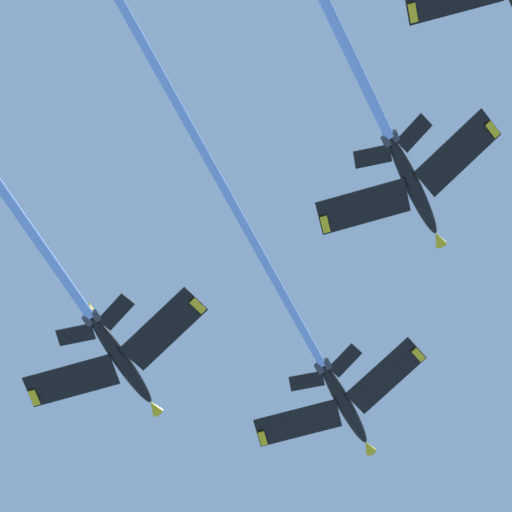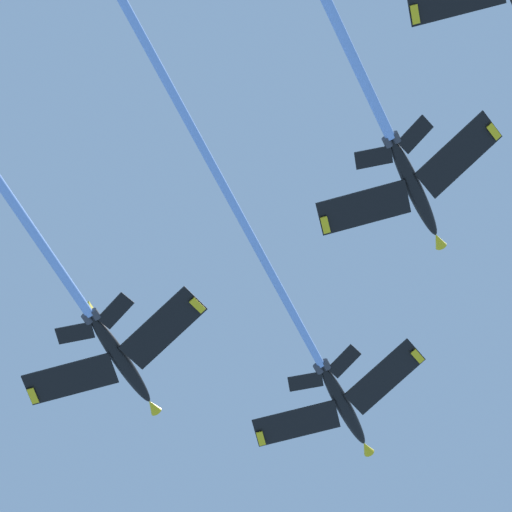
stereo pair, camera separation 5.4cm
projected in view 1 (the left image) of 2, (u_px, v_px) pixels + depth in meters
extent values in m
ellipsoid|color=black|center=(345.00, 404.00, 115.55)|extent=(9.20, 9.14, 6.52)
cone|color=yellow|center=(368.00, 447.00, 118.80)|extent=(2.24, 2.24, 1.78)
ellipsoid|color=black|center=(350.00, 415.00, 117.10)|extent=(2.77, 2.76, 2.04)
cube|color=black|center=(298.00, 423.00, 115.22)|extent=(7.46, 9.43, 1.77)
cube|color=yellow|center=(263.00, 439.00, 115.29)|extent=(1.79, 1.45, 0.90)
cube|color=black|center=(386.00, 376.00, 114.94)|extent=(9.42, 7.50, 1.77)
cube|color=yellow|center=(419.00, 355.00, 114.79)|extent=(1.46, 1.79, 0.90)
cube|color=black|center=(307.00, 381.00, 113.19)|extent=(3.13, 3.97, 0.94)
cube|color=black|center=(345.00, 360.00, 113.07)|extent=(3.97, 3.15, 0.94)
cube|color=yellow|center=(323.00, 365.00, 114.45)|extent=(2.53, 2.52, 3.57)
cylinder|color=#38383D|center=(319.00, 368.00, 112.67)|extent=(1.45, 1.45, 1.16)
cylinder|color=#38383D|center=(327.00, 364.00, 112.64)|extent=(1.45, 1.45, 1.16)
cylinder|color=#8CB2F4|center=(229.00, 197.00, 101.87)|extent=(28.88, 28.67, 20.18)
ellipsoid|color=black|center=(121.00, 360.00, 108.45)|extent=(9.15, 9.31, 6.30)
cone|color=yellow|center=(154.00, 407.00, 111.57)|extent=(2.23, 2.24, 1.76)
ellipsoid|color=black|center=(131.00, 372.00, 109.96)|extent=(2.75, 2.79, 2.00)
cube|color=black|center=(71.00, 381.00, 108.14)|extent=(7.57, 9.42, 1.70)
cube|color=yellow|center=(34.00, 398.00, 108.22)|extent=(1.80, 1.48, 0.87)
cube|color=black|center=(164.00, 329.00, 107.85)|extent=(9.46, 7.43, 1.70)
cube|color=yellow|center=(198.00, 306.00, 107.70)|extent=(1.45, 1.81, 0.87)
cube|color=black|center=(76.00, 335.00, 106.19)|extent=(3.18, 3.98, 0.90)
cube|color=black|center=(116.00, 312.00, 106.06)|extent=(3.98, 3.12, 0.90)
cube|color=yellow|center=(96.00, 318.00, 107.46)|extent=(2.47, 2.53, 3.55)
cylinder|color=#38383D|center=(88.00, 320.00, 105.68)|extent=(1.44, 1.45, 1.15)
cylinder|color=#38383D|center=(96.00, 316.00, 105.65)|extent=(1.44, 1.45, 1.15)
ellipsoid|color=black|center=(413.00, 186.00, 106.59)|extent=(9.13, 9.34, 6.27)
cone|color=yellow|center=(438.00, 239.00, 109.70)|extent=(2.22, 2.24, 1.76)
ellipsoid|color=black|center=(419.00, 201.00, 108.10)|extent=(2.75, 2.79, 1.99)
cube|color=black|center=(363.00, 207.00, 106.28)|extent=(7.60, 9.41, 1.69)
cube|color=yellow|center=(325.00, 224.00, 106.36)|extent=(1.80, 1.48, 0.86)
cube|color=black|center=(458.00, 153.00, 105.99)|extent=(9.47, 7.42, 1.69)
cube|color=yellow|center=(493.00, 129.00, 105.84)|extent=(1.45, 1.81, 0.86)
cube|color=black|center=(373.00, 156.00, 104.34)|extent=(3.19, 3.98, 0.90)
cube|color=black|center=(414.00, 133.00, 104.21)|extent=(3.98, 3.11, 0.90)
cube|color=yellow|center=(390.00, 142.00, 105.61)|extent=(2.46, 2.53, 3.55)
cylinder|color=#38383D|center=(386.00, 141.00, 103.83)|extent=(1.44, 1.45, 1.15)
cylinder|color=#38383D|center=(394.00, 136.00, 103.80)|extent=(1.44, 1.45, 1.15)
cube|color=yellow|center=(413.00, 13.00, 99.54)|extent=(1.80, 1.47, 0.86)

